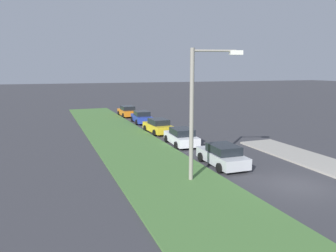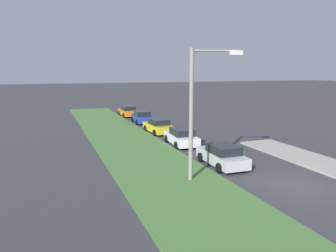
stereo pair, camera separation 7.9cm
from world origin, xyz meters
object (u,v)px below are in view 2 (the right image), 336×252
object	(u,v)px
parked_car_white	(181,137)
parked_car_blue	(142,117)
parked_car_yellow	(158,126)
parked_car_orange	(128,111)
parked_car_silver	(222,156)
streetlight	(198,105)

from	to	relation	value
parked_car_white	parked_car_blue	world-z (taller)	same
parked_car_yellow	parked_car_orange	world-z (taller)	same
parked_car_white	parked_car_blue	distance (m)	12.52
parked_car_blue	parked_car_orange	distance (m)	6.12
parked_car_white	parked_car_yellow	world-z (taller)	same
parked_car_silver	parked_car_orange	distance (m)	25.18
parked_car_white	streetlight	bearing A→B (deg)	165.58
parked_car_yellow	parked_car_blue	world-z (taller)	same
parked_car_white	streetlight	size ratio (longest dim) A/B	0.59
parked_car_silver	streetlight	size ratio (longest dim) A/B	0.58
parked_car_silver	parked_car_blue	xyz separation A→B (m)	(19.06, -0.01, 0.00)
parked_car_yellow	streetlight	xyz separation A→B (m)	(-14.40, 2.66, 3.67)
parked_car_white	parked_car_blue	size ratio (longest dim) A/B	1.00
parked_car_silver	parked_car_orange	xyz separation A→B (m)	(25.18, 0.25, 0.00)
parked_car_yellow	streetlight	world-z (taller)	streetlight
parked_car_yellow	parked_car_blue	xyz separation A→B (m)	(6.76, -0.24, 0.00)
parked_car_silver	parked_car_white	world-z (taller)	same
parked_car_silver	parked_car_yellow	bearing A→B (deg)	2.36
parked_car_white	parked_car_orange	distance (m)	18.63
parked_car_blue	streetlight	distance (m)	21.67
parked_car_white	parked_car_blue	xyz separation A→B (m)	(12.52, -0.15, 0.00)
parked_car_silver	parked_car_yellow	world-z (taller)	same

